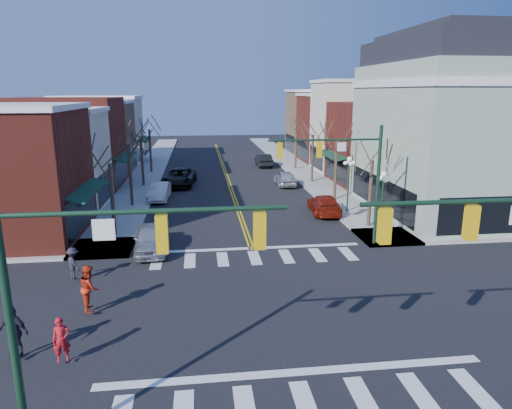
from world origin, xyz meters
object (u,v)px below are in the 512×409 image
object	(u,v)px
car_right_near	(324,204)
pedestrian_dark_a	(14,332)
car_right_mid	(285,178)
lamppost_corner	(383,193)
car_left_near	(150,239)
car_left_mid	(159,192)
car_right_far	(264,160)
victorian_corner	(461,125)
lamppost_midblock	(349,175)
car_left_far	(180,177)
pedestrian_red_a	(61,340)
pedestrian_dark_b	(73,263)
pedestrian_red_b	(90,288)

from	to	relation	value
car_right_near	pedestrian_dark_a	size ratio (longest dim) A/B	2.64
car_right_mid	lamppost_corner	bearing A→B (deg)	99.22
car_left_near	car_left_mid	world-z (taller)	car_left_near
lamppost_corner	car_right_far	world-z (taller)	lamppost_corner
victorian_corner	lamppost_midblock	distance (m)	9.10
car_right_near	car_left_near	bearing A→B (deg)	33.87
car_left_far	pedestrian_red_a	world-z (taller)	pedestrian_red_a
car_right_near	car_right_mid	distance (m)	10.81
pedestrian_red_a	pedestrian_dark_a	world-z (taller)	pedestrian_dark_a
lamppost_corner	pedestrian_dark_b	bearing A→B (deg)	-165.61
car_left_far	pedestrian_dark_a	world-z (taller)	pedestrian_dark_a
pedestrian_red_b	pedestrian_dark_a	size ratio (longest dim) A/B	1.05
car_left_mid	car_right_mid	size ratio (longest dim) A/B	1.01
car_left_near	car_right_mid	bearing A→B (deg)	52.13
car_left_far	car_right_near	world-z (taller)	car_left_far
car_left_mid	pedestrian_dark_a	xyz separation A→B (m)	(-3.00, -23.81, 0.36)
car_left_near	car_right_mid	world-z (taller)	car_left_near
car_right_near	car_right_far	world-z (taller)	car_right_far
car_left_far	pedestrian_red_a	size ratio (longest dim) A/B	3.81
car_left_mid	car_right_far	size ratio (longest dim) A/B	0.94
car_right_near	car_right_far	bearing A→B (deg)	-82.38
pedestrian_red_a	victorian_corner	bearing A→B (deg)	20.31
car_right_mid	pedestrian_red_a	xyz separation A→B (m)	(-13.12, -29.00, 0.20)
car_left_near	pedestrian_dark_a	bearing A→B (deg)	-113.74
car_right_far	pedestrian_red_b	size ratio (longest dim) A/B	2.41
car_right_mid	pedestrian_dark_b	bearing A→B (deg)	56.31
car_left_mid	pedestrian_dark_a	size ratio (longest dim) A/B	2.37
pedestrian_dark_a	pedestrian_red_b	bearing A→B (deg)	80.58
car_left_mid	victorian_corner	bearing A→B (deg)	-13.01
car_left_far	car_right_far	size ratio (longest dim) A/B	1.29
pedestrian_dark_b	lamppost_midblock	bearing A→B (deg)	-97.36
car_left_mid	pedestrian_dark_b	size ratio (longest dim) A/B	2.77
car_right_near	car_right_far	xyz separation A→B (m)	(-1.43, 22.80, 0.06)
victorian_corner	car_left_mid	world-z (taller)	victorian_corner
lamppost_corner	car_right_mid	distance (m)	17.67
lamppost_midblock	car_left_near	distance (m)	15.87
victorian_corner	pedestrian_dark_b	distance (m)	28.28
pedestrian_dark_b	victorian_corner	bearing A→B (deg)	-107.46
victorian_corner	lamppost_corner	distance (m)	10.89
pedestrian_dark_a	victorian_corner	bearing A→B (deg)	52.70
car_left_near	car_left_far	xyz separation A→B (m)	(0.97, 19.08, 0.06)
car_left_mid	pedestrian_red_a	bearing A→B (deg)	-89.91
lamppost_corner	pedestrian_red_a	world-z (taller)	lamppost_corner
victorian_corner	pedestrian_red_b	bearing A→B (deg)	-150.06
pedestrian_red_b	pedestrian_dark_b	bearing A→B (deg)	12.30
car_left_near	pedestrian_red_b	xyz separation A→B (m)	(-1.73, -7.39, 0.35)
car_right_near	pedestrian_red_b	bearing A→B (deg)	49.87
lamppost_midblock	pedestrian_red_a	size ratio (longest dim) A/B	2.74
lamppost_midblock	car_left_mid	bearing A→B (deg)	157.20
victorian_corner	pedestrian_dark_a	bearing A→B (deg)	-146.45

